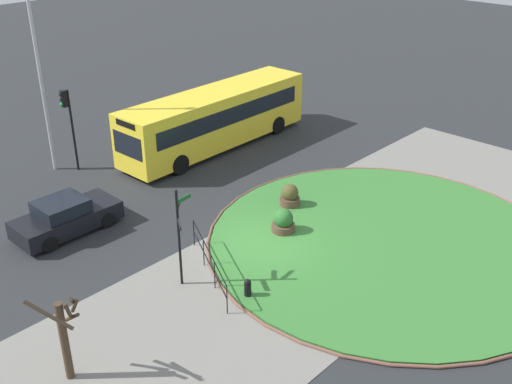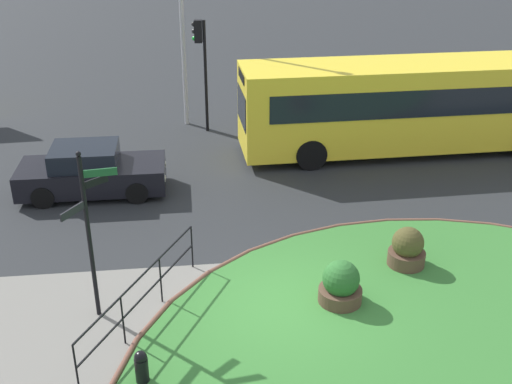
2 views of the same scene
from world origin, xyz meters
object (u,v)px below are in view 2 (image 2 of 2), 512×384
bollard_foreground (142,368)px  bus_yellow (411,104)px  traffic_light_near (201,51)px  planter_near_signpost (407,250)px  planter_kerbside (341,286)px  car_near_lane (91,172)px  signpost_directional (89,226)px

bollard_foreground → bus_yellow: 13.65m
bus_yellow → traffic_light_near: (-6.87, 2.79, 1.32)m
bollard_foreground → bus_yellow: (8.52, 10.59, 1.26)m
bollard_foreground → planter_near_signpost: planter_near_signpost is taller
planter_kerbside → bollard_foreground: bearing=-154.1°
traffic_light_near → planter_near_signpost: bearing=121.6°
traffic_light_near → planter_kerbside: bearing=110.6°
bus_yellow → traffic_light_near: traffic_light_near is taller
car_near_lane → planter_kerbside: (5.90, -6.36, -0.20)m
bus_yellow → planter_near_signpost: (-2.55, -7.34, -1.17)m
signpost_directional → planter_kerbside: (5.06, -0.24, -1.64)m
signpost_directional → car_near_lane: (-0.84, 6.12, -1.44)m
signpost_directional → bollard_foreground: signpost_directional is taller
bus_yellow → planter_near_signpost: size_ratio=10.94×
signpost_directional → bus_yellow: bearing=41.4°
bollard_foreground → traffic_light_near: (1.65, 13.38, 2.58)m
planter_kerbside → bus_yellow: bearing=62.7°
traffic_light_near → car_near_lane: bearing=64.0°
bollard_foreground → bus_yellow: bus_yellow is taller
bollard_foreground → bus_yellow: size_ratio=0.06×
bollard_foreground → traffic_light_near: bearing=83.0°
bollard_foreground → planter_near_signpost: (5.97, 3.25, 0.09)m
car_near_lane → planter_kerbside: car_near_lane is taller
signpost_directional → bollard_foreground: size_ratio=4.95×
car_near_lane → planter_near_signpost: (7.79, -5.09, -0.20)m
signpost_directional → planter_near_signpost: signpost_directional is taller
traffic_light_near → planter_near_signpost: 11.29m
bus_yellow → planter_kerbside: 9.76m
bus_yellow → signpost_directional: bearing=39.8°
planter_near_signpost → traffic_light_near: bearing=113.1°
signpost_directional → bus_yellow: 12.68m
bollard_foreground → traffic_light_near: size_ratio=0.18×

